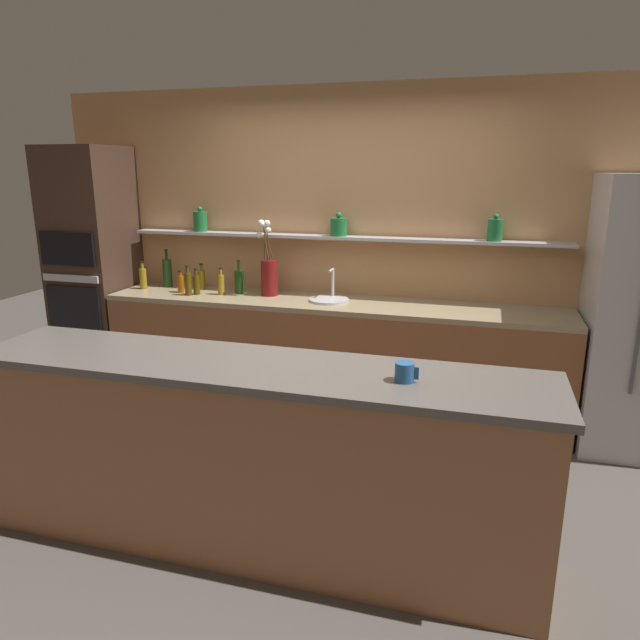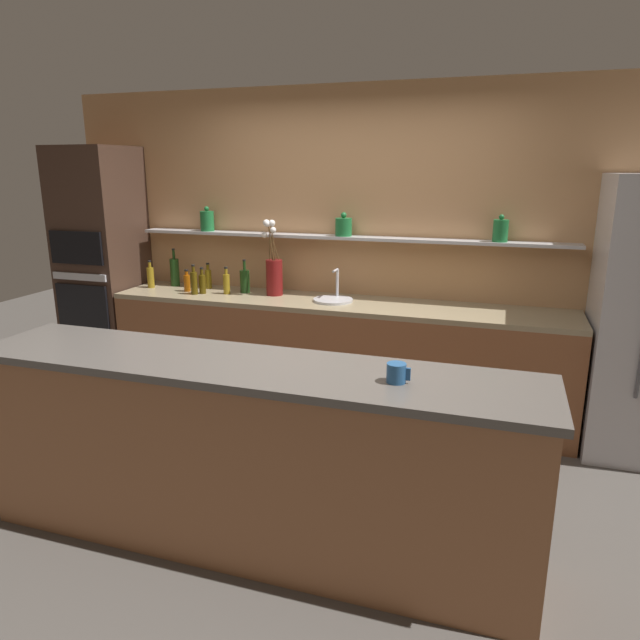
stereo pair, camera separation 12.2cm
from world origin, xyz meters
The scene contains 16 objects.
ground_plane centered at (0.00, 0.00, 0.00)m, with size 12.00×12.00×0.00m, color #4C4742.
back_wall_unit centered at (0.00, 1.60, 1.30)m, with size 5.20×0.28×2.60m.
back_counter_unit centered at (-0.10, 1.24, 0.46)m, with size 3.73×0.62×0.92m.
island_counter centered at (0.00, -0.61, 0.51)m, with size 2.95×0.61×1.02m.
oven_tower centered at (-2.29, 1.24, 1.07)m, with size 0.62×0.64×2.14m.
flower_vase centered at (-0.64, 1.31, 1.12)m, with size 0.17×0.17×0.63m.
sink_fixture centered at (-0.10, 1.25, 0.94)m, with size 0.32×0.32×0.25m.
bottle_oil_0 centered at (-1.04, 1.23, 1.01)m, with size 0.06×0.06×0.23m.
bottle_wine_1 centered at (-0.92, 1.32, 1.02)m, with size 0.08×0.08×0.29m.
bottle_sauce_2 centered at (-1.42, 1.21, 1.00)m, with size 0.06×0.06×0.19m.
bottle_oil_3 centered at (-1.81, 1.25, 1.02)m, with size 0.06×0.06×0.24m.
bottle_oil_4 centered at (-1.30, 1.13, 1.02)m, with size 0.06×0.06×0.25m.
bottle_oil_5 centered at (-1.25, 1.18, 1.01)m, with size 0.06×0.06×0.22m.
bottle_oil_6 centered at (-1.30, 1.38, 1.01)m, with size 0.06×0.06×0.23m.
bottle_wine_7 centered at (-1.65, 1.39, 1.05)m, with size 0.08×0.08×0.34m.
coffee_mug centered at (0.76, -0.64, 1.06)m, with size 0.11×0.09×0.09m.
Camera 2 is at (1.18, -3.03, 1.95)m, focal length 32.00 mm.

